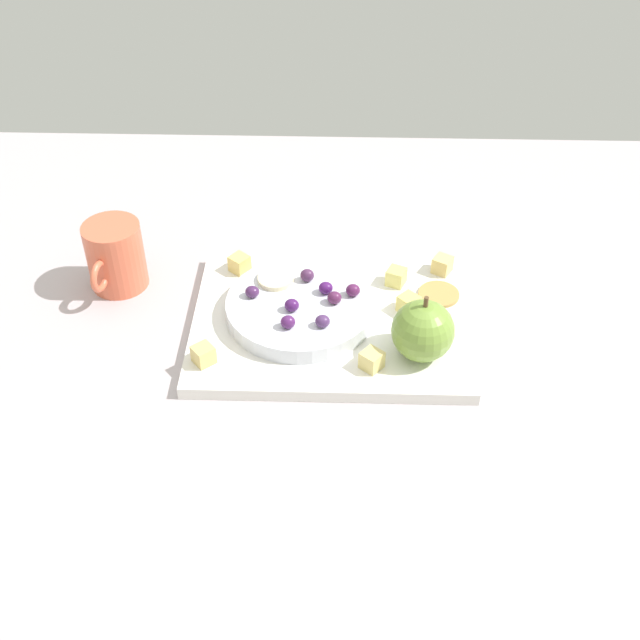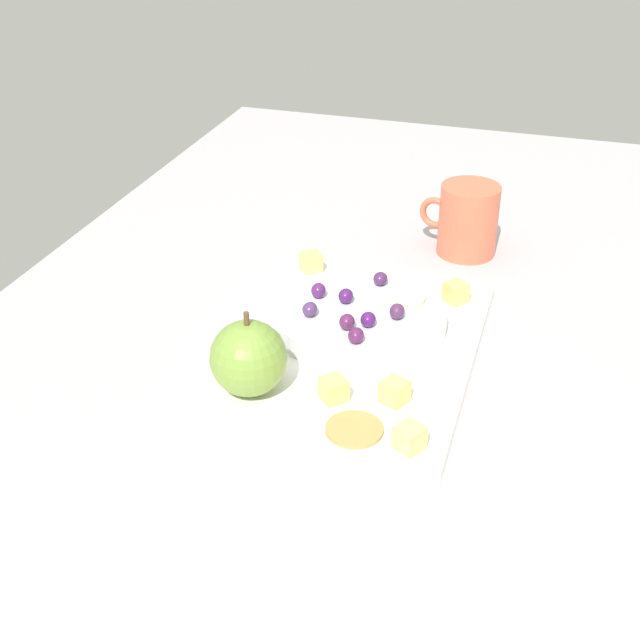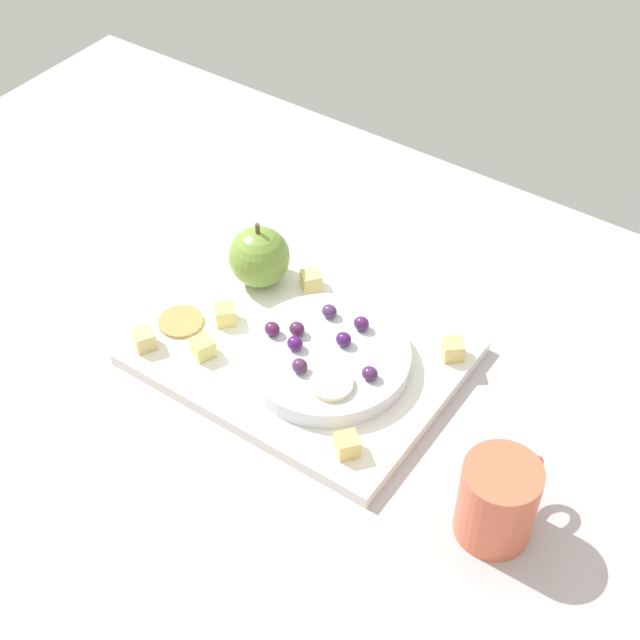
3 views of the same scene
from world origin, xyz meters
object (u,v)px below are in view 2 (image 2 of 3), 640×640
object	(u,v)px
platter	(346,350)
grape_3	(347,322)
cheese_cube_1	(410,438)
apple_slice_0	(404,298)
serving_dish	(360,318)
cheese_cube_0	(311,262)
cheese_cube_4	(456,293)
cheese_cube_5	(395,392)
cheese_cube_3	(249,345)
cup	(467,220)
grape_5	(310,309)
grape_4	(346,296)
grape_1	(356,335)
grape_6	(397,311)
grape_2	(318,290)
grape_7	(380,279)
cheese_cube_2	(334,389)
cracker_0	(354,429)
apple_whole	(248,358)
grape_0	(368,320)

from	to	relation	value
platter	grape_3	size ratio (longest dim) A/B	19.25
cheese_cube_1	apple_slice_0	bearing A→B (deg)	13.98
serving_dish	cheese_cube_0	bearing A→B (deg)	39.53
cheese_cube_4	cheese_cube_5	distance (cm)	19.77
cheese_cube_3	cup	distance (cm)	35.38
cheese_cube_3	grape_5	world-z (taller)	grape_5
grape_4	platter	bearing A→B (deg)	-163.70
serving_dish	grape_1	distance (cm)	6.51
grape_4	grape_6	size ratio (longest dim) A/B	1.00
grape_2	serving_dish	bearing A→B (deg)	-103.73
cup	cheese_cube_4	bearing A→B (deg)	-174.97
grape_7	cheese_cube_1	bearing A→B (deg)	-160.43
grape_3	grape_4	size ratio (longest dim) A/B	1.00
cheese_cube_0	cheese_cube_5	distance (cm)	26.39
cheese_cube_4	grape_3	xyz separation A→B (cm)	(-12.09, 8.70, 1.74)
cheese_cube_0	cheese_cube_2	xyz separation A→B (cm)	(-23.09, -9.54, 0.00)
cheese_cube_4	cracker_0	size ratio (longest dim) A/B	0.43
apple_whole	cheese_cube_0	distance (cm)	24.27
serving_dish	cup	bearing A→B (deg)	-16.99
cheese_cube_1	cheese_cube_4	world-z (taller)	same
cheese_cube_5	cheese_cube_4	bearing A→B (deg)	-6.28
cheese_cube_4	grape_5	xyz separation A→B (cm)	(-10.82, 12.88, 1.69)
grape_5	apple_slice_0	xyz separation A→B (cm)	(5.86, -8.22, -0.42)
cheese_cube_4	apple_slice_0	size ratio (longest dim) A/B	0.48
grape_1	apple_slice_0	xyz separation A→B (cm)	(9.28, -2.55, -0.46)
grape_4	cheese_cube_4	bearing A→B (deg)	-54.76
apple_whole	cheese_cube_3	world-z (taller)	apple_whole
apple_whole	apple_slice_0	xyz separation A→B (cm)	(16.90, -10.38, -1.17)
cheese_cube_1	grape_2	world-z (taller)	grape_2
cheese_cube_1	grape_7	distance (cm)	24.63
cheese_cube_1	grape_6	xyz separation A→B (cm)	(16.82, 4.98, 1.76)
grape_0	grape_6	world-z (taller)	same
grape_6	apple_slice_0	world-z (taller)	grape_6
grape_2	grape_3	size ratio (longest dim) A/B	1.00
platter	apple_slice_0	distance (cm)	8.49
serving_dish	grape_3	xyz separation A→B (cm)	(-3.99, 0.24, 1.79)
cheese_cube_3	grape_0	bearing A→B (deg)	-63.14
grape_5	grape_6	world-z (taller)	grape_6
grape_4	cheese_cube_0	bearing A→B (deg)	35.70
grape_2	grape_7	xyz separation A→B (cm)	(4.53, -5.44, -0.07)
cheese_cube_0	grape_5	xyz separation A→B (cm)	(-13.02, -4.08, 1.69)
grape_3	grape_5	size ratio (longest dim) A/B	1.00
cheese_cube_1	cheese_cube_5	world-z (taller)	same
serving_dish	grape_4	xyz separation A→B (cm)	(0.90, 1.74, 1.78)
cheese_cube_3	cheese_cube_4	world-z (taller)	same
cheese_cube_5	serving_dish	bearing A→B (deg)	28.60
cheese_cube_3	cheese_cube_5	size ratio (longest dim) A/B	1.00
cheese_cube_0	cheese_cube_2	distance (cm)	24.98
grape_0	grape_1	world-z (taller)	same
cheese_cube_1	grape_1	distance (cm)	13.79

